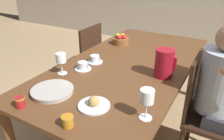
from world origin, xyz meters
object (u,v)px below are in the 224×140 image
at_px(person_seated, 224,92).
at_px(bread_plate, 94,104).
at_px(teacup_near_person, 83,66).
at_px(fruit_bowl, 121,40).
at_px(serving_tray, 52,91).
at_px(chair_opposite, 83,63).
at_px(wine_glass_water, 147,98).
at_px(red_pitcher, 164,63).
at_px(wine_glass_juice, 61,59).
at_px(teacup_across, 95,59).
at_px(chair_person_side, 205,112).
at_px(jam_jar_amber, 20,102).
at_px(jam_jar_red, 68,121).

height_order(person_seated, bread_plate, person_seated).
height_order(teacup_near_person, fruit_bowl, fruit_bowl).
bearing_deg(bread_plate, serving_tray, -178.71).
distance_m(chair_opposite, teacup_near_person, 0.75).
xyz_separation_m(chair_opposite, serving_tray, (0.47, -0.96, 0.26)).
xyz_separation_m(person_seated, wine_glass_water, (-0.36, -0.59, 0.17)).
bearing_deg(bread_plate, red_pitcher, 68.27).
bearing_deg(serving_tray, wine_glass_water, 4.98).
height_order(chair_opposite, red_pitcher, red_pitcher).
bearing_deg(teacup_near_person, wine_glass_juice, -123.46).
xyz_separation_m(person_seated, serving_tray, (-1.00, -0.65, 0.05)).
relative_size(person_seated, teacup_across, 8.67).
bearing_deg(red_pitcher, fruit_bowl, 140.78).
relative_size(chair_person_side, fruit_bowl, 5.40).
distance_m(chair_person_side, person_seated, 0.23).
bearing_deg(serving_tray, chair_opposite, 116.04).
xyz_separation_m(teacup_across, fruit_bowl, (-0.04, 0.56, 0.02)).
distance_m(chair_opposite, bread_plate, 1.27).
bearing_deg(wine_glass_water, jam_jar_amber, -158.97).
relative_size(wine_glass_water, jam_jar_red, 2.82).
relative_size(teacup_across, jam_jar_amber, 2.10).
relative_size(wine_glass_water, fruit_bowl, 1.06).
distance_m(red_pitcher, jam_jar_red, 0.86).
bearing_deg(chair_person_side, wine_glass_water, -24.44).
relative_size(wine_glass_water, wine_glass_juice, 1.08).
relative_size(wine_glass_juice, serving_tray, 0.60).
xyz_separation_m(wine_glass_juice, teacup_near_person, (0.10, 0.14, -0.10)).
height_order(jam_jar_amber, fruit_bowl, fruit_bowl).
height_order(wine_glass_juice, fruit_bowl, wine_glass_juice).
relative_size(chair_person_side, teacup_near_person, 6.81).
relative_size(red_pitcher, bread_plate, 1.11).
xyz_separation_m(chair_opposite, bread_plate, (0.80, -0.95, 0.26)).
height_order(teacup_across, jam_jar_red, teacup_across).
xyz_separation_m(chair_person_side, jam_jar_red, (-0.60, -0.86, 0.28)).
xyz_separation_m(chair_opposite, wine_glass_water, (1.11, -0.90, 0.38)).
xyz_separation_m(wine_glass_water, bread_plate, (-0.31, -0.05, -0.12)).
relative_size(person_seated, teacup_near_person, 8.67).
bearing_deg(chair_person_side, chair_opposite, -102.52).
bearing_deg(teacup_near_person, serving_tray, -83.61).
relative_size(bread_plate, jam_jar_red, 3.04).
height_order(chair_person_side, serving_tray, chair_person_side).
height_order(wine_glass_water, serving_tray, wine_glass_water).
relative_size(chair_opposite, red_pitcher, 4.25).
bearing_deg(fruit_bowl, jam_jar_amber, -89.21).
distance_m(teacup_across, bread_plate, 0.68).
xyz_separation_m(serving_tray, jam_jar_amber, (-0.06, -0.21, 0.02)).
height_order(chair_person_side, fruit_bowl, chair_person_side).
bearing_deg(chair_person_side, teacup_near_person, -75.48).
distance_m(chair_person_side, fruit_bowl, 1.14).
bearing_deg(fruit_bowl, jam_jar_red, -73.99).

